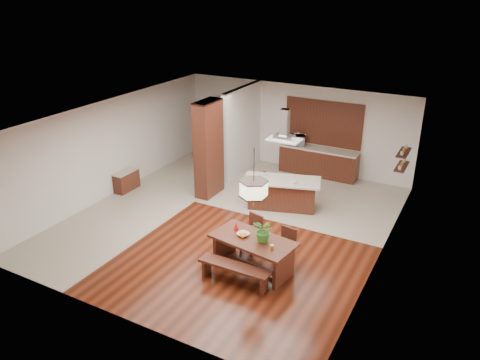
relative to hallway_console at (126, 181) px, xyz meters
The scene contains 25 objects.
room_shell 4.20m from the hallway_console, ahead, with size 9.00×9.04×2.92m.
tile_hallway 1.12m from the hallway_console, 10.68° to the right, with size 2.50×9.00×0.01m, color #B8AE99.
tile_kitchen 5.57m from the hallway_console, 24.44° to the left, with size 5.50×4.00×0.01m, color #B8AE99.
soffit_band 4.60m from the hallway_console, ahead, with size 8.00×9.00×0.02m, color #431F10.
partition_pier 2.85m from the hallway_console, 22.54° to the left, with size 0.45×1.00×2.90m, color #32160E.
partition_stub 4.09m from the hallway_console, 52.14° to the left, with size 0.18×2.40×2.90m, color silver.
hallway_console is the anchor object (origin of this frame).
hallway_doorway 4.41m from the hallway_console, 75.20° to the left, with size 1.10×0.20×2.10m, color #32160E.
rear_counter 6.26m from the hallway_console, 39.75° to the left, with size 2.60×0.62×0.95m.
kitchen_window 6.58m from the hallway_console, 41.53° to the left, with size 2.60×0.08×1.50m, color #A86832.
shelf_lower 8.12m from the hallway_console, 17.35° to the left, with size 0.26×0.90×0.04m, color #32160E.
shelf_upper 8.18m from the hallway_console, 17.35° to the left, with size 0.26×0.90×0.04m, color #32160E.
dining_table 5.78m from the hallway_console, 20.33° to the right, with size 1.99×1.21×0.78m.
dining_bench 5.95m from the hallway_console, 26.73° to the right, with size 1.61×0.35×0.45m, color #32160E, non-canonical shape.
dining_chair_left 5.22m from the hallway_console, 15.21° to the right, with size 0.42×0.42×0.94m, color #32160E, non-canonical shape.
dining_chair_right 6.15m from the hallway_console, 14.22° to the right, with size 0.40×0.40×0.90m, color #32160E, non-canonical shape.
pendant_lantern 6.09m from the hallway_console, 20.33° to the right, with size 0.64×0.64×1.31m, color beige, non-canonical shape.
foliage_plant 6.06m from the hallway_console, 19.44° to the right, with size 0.48×0.41×0.53m, color #3B7C29.
fruit_bowl 5.54m from the hallway_console, 21.05° to the right, with size 0.27×0.27×0.07m, color beige.
napkin_cone 5.26m from the hallway_console, 20.62° to the right, with size 0.13×0.13×0.20m, color #BB0E0D.
gold_ornament 6.38m from the hallway_console, 20.33° to the right, with size 0.08×0.08×0.11m, color gold.
kitchen_island 4.87m from the hallway_console, 13.93° to the left, with size 2.33×1.53×0.89m.
range_hood 5.32m from the hallway_console, 13.98° to the left, with size 0.90×0.55×0.87m, color silver, non-canonical shape.
island_cup 5.28m from the hallway_console, 11.77° to the left, with size 0.13×0.13×0.10m, color silver.
microwave 5.69m from the hallway_console, 45.02° to the left, with size 0.61×0.41×0.34m, color #AFB1B7.
Camera 1 is at (5.61, -9.83, 6.02)m, focal length 35.00 mm.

